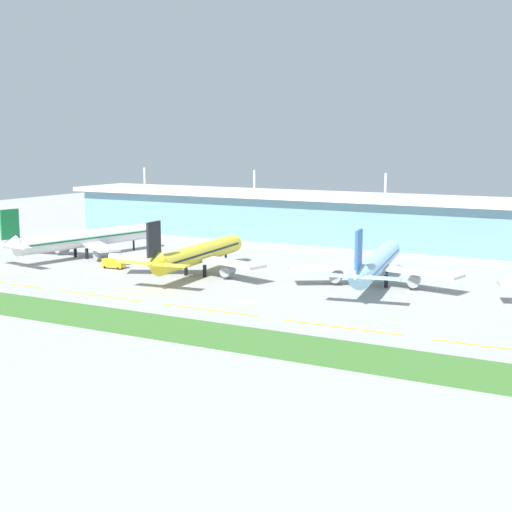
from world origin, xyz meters
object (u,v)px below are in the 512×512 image
airliner_near_middle (197,254)px  fuel_truck (114,262)px  airliner_nearest (84,239)px  airliner_far_middle (376,263)px

airliner_near_middle → fuel_truck: bearing=-174.4°
airliner_nearest → fuel_truck: size_ratio=9.00×
airliner_near_middle → airliner_far_middle: bearing=11.1°
airliner_near_middle → fuel_truck: 30.17m
airliner_nearest → fuel_truck: 27.05m
airliner_far_middle → fuel_truck: airliner_far_middle is taller
airliner_nearest → airliner_far_middle: bearing=0.3°
airliner_nearest → airliner_near_middle: same height
airliner_nearest → airliner_far_middle: size_ratio=1.06×
fuel_truck → airliner_far_middle: bearing=9.1°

